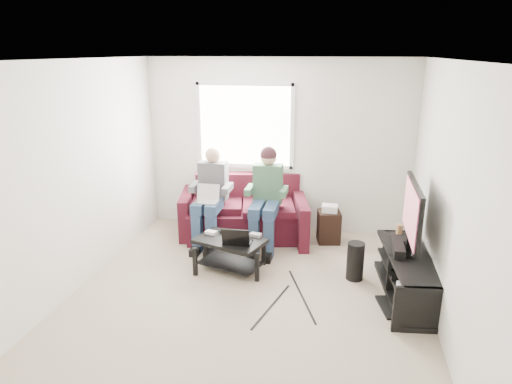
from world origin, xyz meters
TOP-DOWN VIEW (x-y plane):
  - floor at (0.00, 0.00)m, footprint 4.50×4.50m
  - ceiling at (0.00, 0.00)m, footprint 4.50×4.50m
  - wall_back at (0.00, 2.25)m, footprint 4.50×0.00m
  - wall_front at (0.00, -2.25)m, footprint 4.50×0.00m
  - wall_left at (-2.00, 0.00)m, footprint 0.00×4.50m
  - wall_right at (2.00, 0.00)m, footprint 0.00×4.50m
  - window at (-0.50, 2.23)m, footprint 1.48×0.04m
  - sofa at (-0.44, 1.82)m, footprint 2.08×1.21m
  - person_left at (-0.84, 1.48)m, footprint 0.40×0.70m
  - person_right at (-0.04, 1.50)m, footprint 0.40×0.71m
  - laptop_silver at (-0.84, 1.29)m, footprint 0.34×0.25m
  - coffee_table at (-0.35, 0.67)m, footprint 0.96×0.76m
  - laptop_black at (-0.23, 0.59)m, footprint 0.41×0.36m
  - controller_a at (-0.63, 0.79)m, footprint 0.16×0.12m
  - controller_b at (-0.45, 0.85)m, footprint 0.16×0.13m
  - controller_c at (-0.05, 0.82)m, footprint 0.16×0.13m
  - tv_stand at (1.77, 0.43)m, footprint 0.62×1.55m
  - tv at (1.77, 0.53)m, footprint 0.12×1.10m
  - soundbar at (1.65, 0.53)m, footprint 0.12×0.50m
  - drink_cup at (1.72, 1.06)m, footprint 0.08×0.08m
  - console_white at (1.77, 0.03)m, footprint 0.30×0.22m
  - console_grey at (1.77, 0.73)m, footprint 0.34×0.26m
  - console_black at (1.77, 0.38)m, footprint 0.38×0.30m
  - subwoofer at (1.20, 0.73)m, footprint 0.21×0.21m
  - keyboard_floor at (1.55, 0.11)m, footprint 0.25×0.49m
  - end_table at (0.83, 1.81)m, footprint 0.31×0.31m

SIDE VIEW (x-z plane):
  - floor at x=0.00m, z-range 0.00..0.00m
  - keyboard_floor at x=1.55m, z-range 0.00..0.03m
  - tv_stand at x=1.77m, z-range -0.03..0.47m
  - subwoofer at x=1.20m, z-range 0.00..0.47m
  - end_table at x=0.83m, z-range -0.03..0.54m
  - console_white at x=1.77m, z-range 0.27..0.33m
  - console_black at x=1.77m, z-range 0.27..0.34m
  - console_grey at x=1.77m, z-range 0.27..0.35m
  - coffee_table at x=-0.35m, z-range 0.10..0.52m
  - sofa at x=-0.44m, z-range -0.12..0.77m
  - controller_a at x=-0.63m, z-range 0.42..0.46m
  - controller_b at x=-0.45m, z-range 0.42..0.46m
  - controller_c at x=-0.05m, z-range 0.42..0.46m
  - laptop_black at x=-0.23m, z-range 0.42..0.66m
  - soundbar at x=1.65m, z-range 0.50..0.60m
  - drink_cup at x=1.72m, z-range 0.50..0.62m
  - laptop_silver at x=-0.84m, z-range 0.62..0.86m
  - person_left at x=-0.84m, z-range 0.07..1.44m
  - person_right at x=-0.04m, z-range 0.11..1.52m
  - tv at x=1.77m, z-range 0.55..1.36m
  - wall_back at x=0.00m, z-range -0.95..3.55m
  - wall_front at x=0.00m, z-range -0.95..3.55m
  - wall_left at x=-2.00m, z-range -0.95..3.55m
  - wall_right at x=2.00m, z-range -0.95..3.55m
  - window at x=-0.50m, z-range 0.96..2.24m
  - ceiling at x=0.00m, z-range 2.60..2.60m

